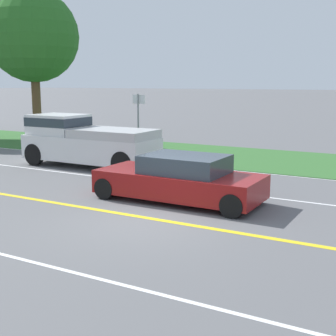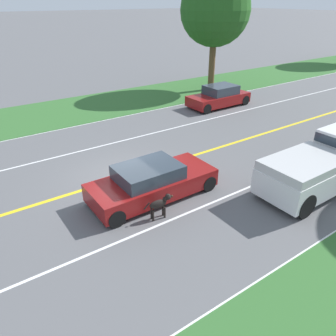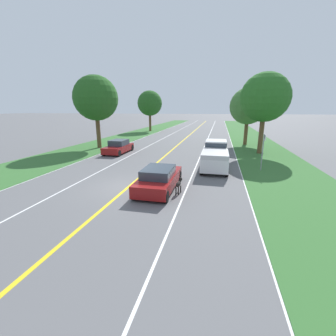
# 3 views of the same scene
# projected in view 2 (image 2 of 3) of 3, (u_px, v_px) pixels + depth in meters

# --- Properties ---
(ground_plane) EXTENTS (400.00, 400.00, 0.00)m
(ground_plane) POSITION_uv_depth(u_px,v_px,m) (124.00, 177.00, 13.49)
(ground_plane) COLOR #5B5B5E
(centre_divider_line) EXTENTS (0.18, 160.00, 0.01)m
(centre_divider_line) POSITION_uv_depth(u_px,v_px,m) (124.00, 177.00, 13.49)
(centre_divider_line) COLOR yellow
(centre_divider_line) RESTS_ON ground
(lane_edge_line_right) EXTENTS (0.14, 160.00, 0.01)m
(lane_edge_line_right) POSITION_uv_depth(u_px,v_px,m) (252.00, 286.00, 8.38)
(lane_edge_line_right) COLOR white
(lane_edge_line_right) RESTS_ON ground
(lane_edge_line_left) EXTENTS (0.14, 160.00, 0.01)m
(lane_edge_line_left) POSITION_uv_depth(u_px,v_px,m) (66.00, 128.00, 18.59)
(lane_edge_line_left) COLOR white
(lane_edge_line_left) RESTS_ON ground
(lane_dash_same_dir) EXTENTS (0.10, 160.00, 0.01)m
(lane_dash_same_dir) POSITION_uv_depth(u_px,v_px,m) (173.00, 219.00, 10.94)
(lane_dash_same_dir) COLOR white
(lane_dash_same_dir) RESTS_ON ground
(lane_dash_oncoming) EXTENTS (0.10, 160.00, 0.01)m
(lane_dash_oncoming) POSITION_uv_depth(u_px,v_px,m) (90.00, 149.00, 16.04)
(lane_dash_oncoming) COLOR white
(lane_dash_oncoming) RESTS_ON ground
(grass_verge_left) EXTENTS (6.00, 160.00, 0.03)m
(grass_verge_left) POSITION_uv_depth(u_px,v_px,m) (50.00, 114.00, 20.77)
(grass_verge_left) COLOR #33662D
(grass_verge_left) RESTS_ON ground
(ego_car) EXTENTS (1.94, 4.69, 1.32)m
(ego_car) POSITION_uv_depth(u_px,v_px,m) (152.00, 182.00, 11.91)
(ego_car) COLOR maroon
(ego_car) RESTS_ON ground
(dog) EXTENTS (0.30, 1.07, 0.86)m
(dog) POSITION_uv_depth(u_px,v_px,m) (160.00, 204.00, 10.77)
(dog) COLOR black
(dog) RESTS_ON ground
(pickup_truck) EXTENTS (2.00, 5.53, 2.02)m
(pickup_truck) POSITION_uv_depth(u_px,v_px,m) (327.00, 162.00, 12.46)
(pickup_truck) COLOR silver
(pickup_truck) RESTS_ON ground
(oncoming_car) EXTENTS (1.87, 4.31, 1.39)m
(oncoming_car) POSITION_uv_depth(u_px,v_px,m) (219.00, 97.00, 22.07)
(oncoming_car) COLOR maroon
(oncoming_car) RESTS_ON ground
(roadside_tree_left_near) EXTENTS (5.12, 5.12, 8.36)m
(roadside_tree_left_near) POSITION_uv_depth(u_px,v_px,m) (215.00, 10.00, 23.69)
(roadside_tree_left_near) COLOR brown
(roadside_tree_left_near) RESTS_ON ground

